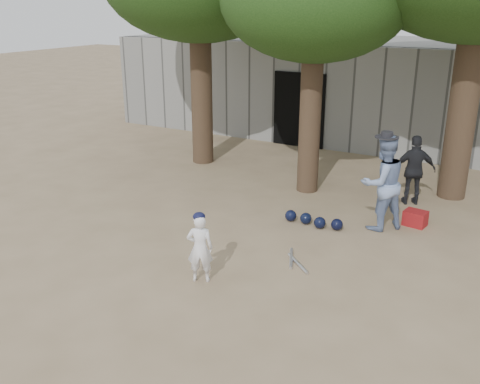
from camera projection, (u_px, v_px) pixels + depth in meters
The scene contains 8 objects.
ground at pixel (182, 254), 9.30m from camera, with size 70.00×70.00×0.00m, color #937C5E.
boy_player at pixel (200, 248), 8.26m from camera, with size 0.41×0.27×1.12m, color white.
spectator_blue at pixel (382, 183), 10.09m from camera, with size 0.89×0.70×1.84m, color #7D94C1.
spectator_dark at pixel (414, 170), 11.39m from camera, with size 0.89×0.37×1.52m, color black.
red_bag at pixel (415, 218), 10.46m from camera, with size 0.42×0.32×0.30m, color #9F1C15.
back_building at pixel (365, 88), 17.28m from camera, with size 16.00×5.24×3.00m.
helmet_row at pixel (313, 220), 10.45m from camera, with size 1.19×0.31×0.23m.
bat_pile at pixel (294, 261), 9.02m from camera, with size 0.64×0.72×0.06m.
Camera 1 is at (4.98, -6.82, 4.17)m, focal length 40.00 mm.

